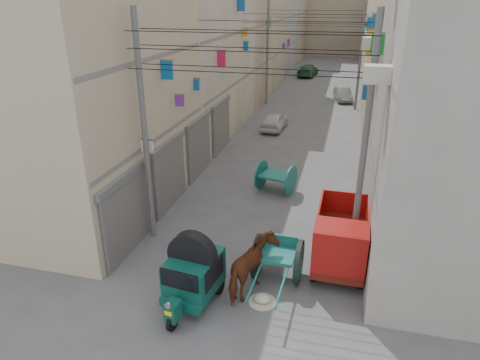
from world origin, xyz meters
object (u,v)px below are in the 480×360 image
(distant_car_grey, at_px, (343,94))
(auto_rickshaw, at_px, (193,272))
(distant_car_white, at_px, (275,121))
(mini_truck, at_px, (340,244))
(feed_sack, at_px, (262,298))
(tonga_cart, at_px, (278,258))
(distant_car_green, at_px, (308,70))
(horse, at_px, (253,268))
(second_cart, at_px, (276,177))

(distant_car_grey, bearing_deg, auto_rickshaw, -107.85)
(auto_rickshaw, relative_size, distant_car_white, 0.76)
(mini_truck, xyz_separation_m, feed_sack, (-2.07, -2.22, -0.85))
(auto_rickshaw, height_order, mini_truck, mini_truck)
(tonga_cart, xyz_separation_m, distant_car_green, (-3.05, 38.08, -0.08))
(distant_car_grey, bearing_deg, horse, -104.81)
(mini_truck, distance_m, distant_car_grey, 25.44)
(horse, bearing_deg, second_cart, -73.01)
(feed_sack, bearing_deg, distant_car_white, 98.91)
(tonga_cart, height_order, distant_car_white, tonga_cart)
(distant_car_green, bearing_deg, feed_sack, 98.49)
(distant_car_grey, bearing_deg, mini_truck, -99.56)
(mini_truck, relative_size, distant_car_green, 0.81)
(horse, bearing_deg, feed_sack, 147.91)
(tonga_cart, bearing_deg, auto_rickshaw, -140.03)
(distant_car_white, relative_size, distant_car_green, 0.75)
(horse, height_order, distant_car_green, horse)
(second_cart, height_order, distant_car_green, second_cart)
(distant_car_grey, bearing_deg, tonga_cart, -103.62)
(auto_rickshaw, height_order, distant_car_white, auto_rickshaw)
(distant_car_green, bearing_deg, distant_car_grey, 114.24)
(horse, distance_m, distant_car_grey, 27.33)
(mini_truck, height_order, distant_car_white, mini_truck)
(second_cart, relative_size, horse, 0.89)
(second_cart, height_order, distant_car_grey, second_cart)
(tonga_cart, bearing_deg, horse, -122.88)
(mini_truck, xyz_separation_m, second_cart, (-3.04, 5.54, -0.25))
(feed_sack, bearing_deg, distant_car_grey, 87.11)
(tonga_cart, distance_m, distant_car_green, 38.20)
(auto_rickshaw, relative_size, distant_car_grey, 0.75)
(tonga_cart, distance_m, second_cart, 6.61)
(second_cart, relative_size, feed_sack, 3.62)
(second_cart, distance_m, distant_car_grey, 20.03)
(mini_truck, relative_size, distant_car_white, 1.09)
(distant_car_green, bearing_deg, horse, 97.96)
(feed_sack, distance_m, distant_car_white, 17.86)
(distant_car_white, xyz_separation_m, distant_car_grey, (4.16, 10.01, -0.02))
(tonga_cart, height_order, distant_car_grey, tonga_cart)
(mini_truck, xyz_separation_m, distant_car_grey, (-0.67, 25.43, -0.42))
(horse, xyz_separation_m, distant_car_green, (-2.44, 38.96, -0.22))
(horse, distance_m, distant_car_white, 17.42)
(tonga_cart, distance_m, feed_sack, 1.42)
(mini_truck, bearing_deg, auto_rickshaw, -145.42)
(second_cart, xyz_separation_m, feed_sack, (0.97, -7.76, -0.60))
(tonga_cart, bearing_deg, distant_car_green, 96.28)
(auto_rickshaw, distance_m, second_cart, 8.27)
(auto_rickshaw, distance_m, feed_sack, 2.19)
(mini_truck, distance_m, distant_car_green, 37.45)
(distant_car_white, bearing_deg, distant_car_green, -86.87)
(distant_car_white, bearing_deg, distant_car_grey, -109.60)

